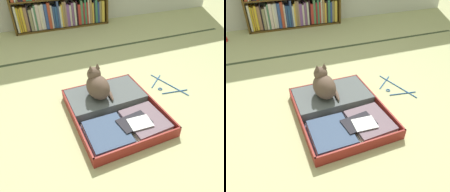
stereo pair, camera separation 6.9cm
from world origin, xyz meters
TOP-DOWN VIEW (x-y plane):
  - ground_plane at (0.00, 0.00)m, footprint 10.00×10.00m
  - tatami_border at (0.00, 1.21)m, footprint 4.80×0.05m
  - open_suitcase at (0.05, -0.03)m, footprint 0.69×0.83m
  - black_cat at (-0.03, 0.12)m, footprint 0.24×0.28m
  - clothes_hanger at (0.69, 0.13)m, footprint 0.30×0.46m

SIDE VIEW (x-z plane):
  - ground_plane at x=0.00m, z-range 0.00..0.00m
  - tatami_border at x=0.00m, z-range 0.00..0.00m
  - clothes_hanger at x=0.69m, z-range 0.00..0.01m
  - open_suitcase at x=0.05m, z-range -0.01..0.09m
  - black_cat at x=-0.03m, z-range 0.06..0.35m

